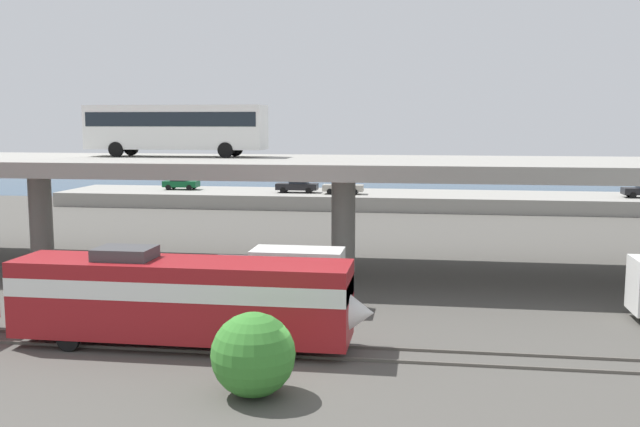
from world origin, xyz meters
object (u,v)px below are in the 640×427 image
(parked_car_2, at_px, (343,187))
(service_truck_west, at_px, (281,276))
(parked_car_0, at_px, (181,183))
(transit_bus_on_overpass, at_px, (176,126))
(parked_car_3, at_px, (297,186))
(train_locomotive, at_px, (198,296))

(parked_car_2, bearing_deg, service_truck_west, -87.61)
(service_truck_west, height_order, parked_car_0, parked_car_0)
(transit_bus_on_overpass, xyz_separation_m, parked_car_0, (-11.77, 33.75, -6.85))
(transit_bus_on_overpass, height_order, parked_car_3, transit_bus_on_overpass)
(parked_car_2, xyz_separation_m, parked_car_3, (-5.20, 0.85, 0.00))
(service_truck_west, xyz_separation_m, parked_car_3, (-6.97, 43.24, 0.68))
(train_locomotive, relative_size, parked_car_2, 3.44)
(parked_car_0, bearing_deg, train_locomotive, -69.83)
(transit_bus_on_overpass, relative_size, parked_car_2, 2.71)
(transit_bus_on_overpass, bearing_deg, service_truck_west, -49.70)
(parked_car_3, bearing_deg, service_truck_west, 99.16)
(parked_car_0, relative_size, parked_car_2, 0.91)
(train_locomotive, bearing_deg, parked_car_3, 95.53)
(transit_bus_on_overpass, distance_m, service_truck_west, 16.22)
(parked_car_2, bearing_deg, transit_bus_on_overpass, -103.45)
(transit_bus_on_overpass, relative_size, parked_car_3, 2.60)
(transit_bus_on_overpass, bearing_deg, parked_car_0, 109.23)
(parked_car_3, bearing_deg, parked_car_2, 170.69)
(train_locomotive, height_order, parked_car_3, train_locomotive)
(parked_car_2, distance_m, parked_car_3, 5.27)
(service_truck_west, distance_m, parked_car_3, 43.80)
(parked_car_0, xyz_separation_m, parked_car_2, (19.29, -2.33, 0.00))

